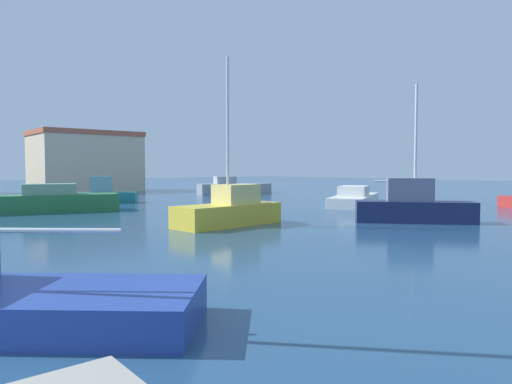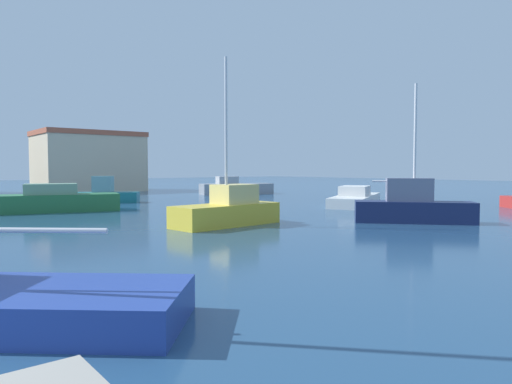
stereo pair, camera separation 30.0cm
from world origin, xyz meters
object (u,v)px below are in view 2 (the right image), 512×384
Objects in this scene: motorboat_grey_far_right at (235,188)px; motorboat_white_behind_lamppost at (356,198)px; sailboat_yellow_inner_mooring at (228,210)px; motorboat_teal_center_channel at (106,194)px; sailboat_navy_far_left at (413,207)px; motorboat_green_distant_east at (54,201)px.

motorboat_white_behind_lamppost is at bearing -94.89° from motorboat_grey_far_right.
sailboat_yellow_inner_mooring is 1.01× the size of motorboat_grey_far_right.
motorboat_teal_center_channel is (0.83, 16.09, -0.04)m from sailboat_yellow_inner_mooring.
motorboat_teal_center_channel is at bearing 106.78° from sailboat_navy_far_left.
motorboat_white_behind_lamppost is 13.48m from sailboat_yellow_inner_mooring.
motorboat_grey_far_right reaches higher than motorboat_white_behind_lamppost.
sailboat_navy_far_left is at bearing -126.62° from motorboat_white_behind_lamppost.
motorboat_grey_far_right is 24.44m from sailboat_navy_far_left.
sailboat_navy_far_left is at bearing -54.57° from motorboat_green_distant_east.
motorboat_green_distant_east is at bearing 156.14° from motorboat_white_behind_lamppost.
motorboat_white_behind_lamppost is 17.45m from motorboat_teal_center_channel.
sailboat_yellow_inner_mooring is at bearing -127.15° from motorboat_grey_far_right.
motorboat_teal_center_channel reaches higher than motorboat_white_behind_lamppost.
sailboat_navy_far_left is (-5.97, -8.04, 0.27)m from motorboat_white_behind_lamppost.
motorboat_grey_far_right is 0.98× the size of motorboat_green_distant_east.
motorboat_white_behind_lamppost is 1.92× the size of motorboat_teal_center_channel.
sailboat_navy_far_left is 0.86× the size of motorboat_green_distant_east.
sailboat_yellow_inner_mooring is at bearing -92.94° from motorboat_teal_center_channel.
motorboat_grey_far_right is 1.65× the size of motorboat_teal_center_channel.
sailboat_yellow_inner_mooring is at bearing -69.93° from motorboat_green_distant_east.
motorboat_teal_center_channel is at bearing 87.06° from sailboat_yellow_inner_mooring.
motorboat_grey_far_right is (1.31, 15.29, 0.15)m from motorboat_white_behind_lamppost.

